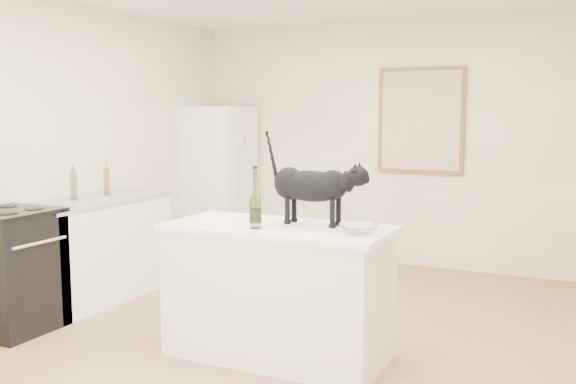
{
  "coord_description": "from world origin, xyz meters",
  "views": [
    {
      "loc": [
        2.0,
        -3.97,
        1.66
      ],
      "look_at": [
        0.15,
        -0.15,
        1.12
      ],
      "focal_mm": 40.37,
      "sensor_mm": 36.0,
      "label": 1
    }
  ],
  "objects_px": {
    "wine_bottle": "(255,201)",
    "stove": "(11,272)",
    "black_cat": "(311,190)",
    "glass_bowl": "(358,229)",
    "fridge": "(218,181)"
  },
  "relations": [
    {
      "from": "fridge",
      "to": "black_cat",
      "type": "relative_size",
      "value": 2.58
    },
    {
      "from": "fridge",
      "to": "wine_bottle",
      "type": "height_order",
      "value": "fridge"
    },
    {
      "from": "fridge",
      "to": "glass_bowl",
      "type": "xyz_separation_m",
      "value": [
        2.63,
        -2.6,
        0.08
      ]
    },
    {
      "from": "stove",
      "to": "fridge",
      "type": "xyz_separation_m",
      "value": [
        0.0,
        2.95,
        0.4
      ]
    },
    {
      "from": "stove",
      "to": "black_cat",
      "type": "xyz_separation_m",
      "value": [
        2.24,
        0.52,
        0.68
      ]
    },
    {
      "from": "fridge",
      "to": "stove",
      "type": "bearing_deg",
      "value": -90.0
    },
    {
      "from": "fridge",
      "to": "black_cat",
      "type": "xyz_separation_m",
      "value": [
        2.24,
        -2.43,
        0.28
      ]
    },
    {
      "from": "stove",
      "to": "black_cat",
      "type": "distance_m",
      "value": 2.4
    },
    {
      "from": "stove",
      "to": "fridge",
      "type": "height_order",
      "value": "fridge"
    },
    {
      "from": "stove",
      "to": "fridge",
      "type": "bearing_deg",
      "value": 90.0
    },
    {
      "from": "wine_bottle",
      "to": "fridge",
      "type": "bearing_deg",
      "value": 125.99
    },
    {
      "from": "stove",
      "to": "wine_bottle",
      "type": "relative_size",
      "value": 2.55
    },
    {
      "from": "stove",
      "to": "glass_bowl",
      "type": "height_order",
      "value": "glass_bowl"
    },
    {
      "from": "wine_bottle",
      "to": "stove",
      "type": "bearing_deg",
      "value": -172.97
    },
    {
      "from": "fridge",
      "to": "glass_bowl",
      "type": "relative_size",
      "value": 6.93
    }
  ]
}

